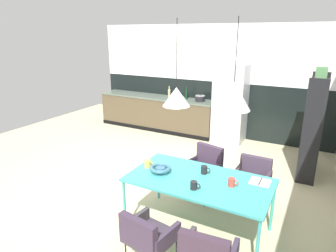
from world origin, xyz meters
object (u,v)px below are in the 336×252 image
mug_wide_latte (232,182)px  pendant_lamp_over_table_far (233,96)px  cooking_pot (200,98)px  bottle_vinegar_dark (186,94)px  open_book (260,182)px  bottle_wine_green (169,92)px  armchair_by_stool (253,176)px  open_shelf_unit (314,123)px  dining_table (199,182)px  armchair_far_side (147,234)px  refrigerator_column (230,104)px  armchair_head_of_table (205,166)px  pendant_lamp_over_table_near (176,97)px  fruit_bowl (160,169)px  mug_tall_blue (204,170)px  mug_short_terracotta (148,164)px  mug_white_ceramic (194,185)px

mug_wide_latte → pendant_lamp_over_table_far: 1.04m
cooking_pot → bottle_vinegar_dark: 0.41m
open_book → bottle_wine_green: bottle_wine_green is taller
cooking_pot → armchair_by_stool: bearing=-53.5°
mug_wide_latte → open_shelf_unit: (0.72, 2.46, 0.18)m
bottle_vinegar_dark → pendant_lamp_over_table_far: size_ratio=0.32×
mug_wide_latte → bottle_wine_green: size_ratio=0.47×
dining_table → open_book: (0.69, 0.28, 0.05)m
open_book → mug_wide_latte: 0.39m
armchair_far_side → pendant_lamp_over_table_far: size_ratio=0.75×
refrigerator_column → armchair_head_of_table: 2.69m
refrigerator_column → bottle_wine_green: size_ratio=6.72×
pendant_lamp_over_table_near → dining_table: bearing=-8.0°
bottle_vinegar_dark → open_shelf_unit: open_shelf_unit is taller
fruit_bowl → mug_tall_blue: mug_tall_blue is taller
refrigerator_column → dining_table: (0.69, -3.49, -0.21)m
refrigerator_column → armchair_head_of_table: bearing=-80.6°
armchair_by_stool → bottle_wine_green: size_ratio=2.77×
fruit_bowl → pendant_lamp_over_table_far: size_ratio=0.29×
fruit_bowl → open_shelf_unit: size_ratio=0.14×
open_shelf_unit → cooking_pot: bearing=-111.7°
open_shelf_unit → pendant_lamp_over_table_near: pendant_lamp_over_table_near is taller
bottle_wine_green → armchair_far_side: bearing=-64.4°
pendant_lamp_over_table_far → bottle_wine_green: bearing=127.2°
dining_table → fruit_bowl: fruit_bowl is taller
fruit_bowl → pendant_lamp_over_table_far: pendant_lamp_over_table_far is taller
refrigerator_column → bottle_wine_green: refrigerator_column is taller
cooking_pot → mug_wide_latte: bearing=-61.9°
dining_table → armchair_by_stool: armchair_by_stool is taller
cooking_pot → open_book: bearing=-56.4°
dining_table → bottle_vinegar_dark: bottle_vinegar_dark is taller
armchair_far_side → pendant_lamp_over_table_far: pendant_lamp_over_table_far is taller
pendant_lamp_over_table_far → mug_tall_blue: bearing=158.3°
armchair_by_stool → bottle_vinegar_dark: bottle_vinegar_dark is taller
mug_short_terracotta → cooking_pot: bearing=101.4°
fruit_bowl → mug_tall_blue: (0.52, 0.24, -0.00)m
fruit_bowl → mug_tall_blue: bearing=25.1°
armchair_far_side → pendant_lamp_over_table_near: (-0.16, 0.98, 1.26)m
mug_white_ceramic → pendant_lamp_over_table_far: size_ratio=0.13×
armchair_head_of_table → mug_short_terracotta: bearing=74.5°
mug_wide_latte → bottle_vinegar_dark: (-2.25, 3.54, 0.22)m
dining_table → open_shelf_unit: (1.13, 2.48, 0.27)m
open_book → bottle_vinegar_dark: (-2.54, 3.28, 0.27)m
fruit_bowl → mug_short_terracotta: bearing=167.4°
open_shelf_unit → bottle_vinegar_dark: bearing=-110.0°
pendant_lamp_over_table_near → refrigerator_column: bearing=95.6°
armchair_by_stool → pendant_lamp_over_table_near: (-0.83, -0.85, 1.25)m
fruit_bowl → bottle_wine_green: 4.16m
pendant_lamp_over_table_near → pendant_lamp_over_table_far: same height
pendant_lamp_over_table_near → bottle_wine_green: bearing=119.5°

